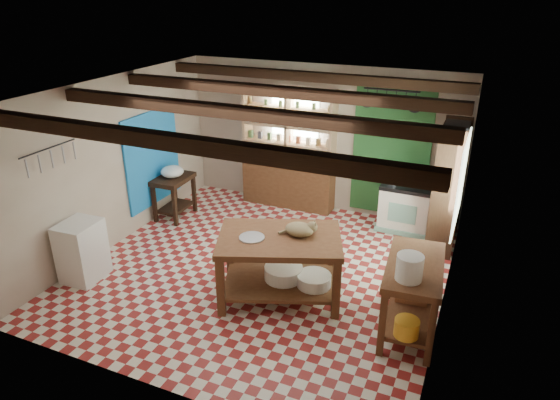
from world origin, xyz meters
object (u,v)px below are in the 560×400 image
at_px(prep_table, 175,197).
at_px(stove, 405,207).
at_px(right_counter, 411,297).
at_px(work_table, 280,267).
at_px(cat, 299,229).
at_px(white_cabinet, 82,251).

bearing_deg(prep_table, stove, 14.16).
relative_size(stove, right_counter, 0.65).
bearing_deg(work_table, stove, 45.13).
relative_size(right_counter, cat, 3.39).
bearing_deg(stove, white_cabinet, -138.69).
distance_m(stove, right_counter, 2.71).
bearing_deg(prep_table, right_counter, -21.39).
relative_size(work_table, prep_table, 2.07).
xyz_separation_m(white_cabinet, cat, (2.91, 0.82, 0.54)).
bearing_deg(stove, prep_table, -163.28).
bearing_deg(work_table, cat, 11.31).
xyz_separation_m(right_counter, cat, (-1.49, 0.16, 0.52)).
xyz_separation_m(stove, white_cabinet, (-3.85, -3.31, 0.02)).
distance_m(right_counter, cat, 1.58).
height_order(work_table, white_cabinet, work_table).
distance_m(stove, white_cabinet, 5.08).
height_order(work_table, right_counter, right_counter).
bearing_deg(cat, right_counter, -37.41).
xyz_separation_m(prep_table, right_counter, (4.38, -1.55, 0.08)).
bearing_deg(cat, white_cabinet, 164.52).
bearing_deg(cat, stove, 38.19).
height_order(stove, right_counter, right_counter).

